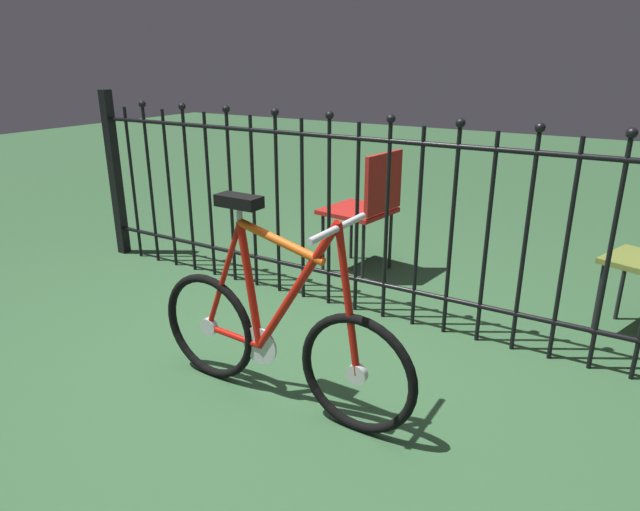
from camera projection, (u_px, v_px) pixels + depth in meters
The scene contains 4 objects.
ground_plane at pixel (285, 374), 2.74m from camera, with size 20.00×20.00×0.00m, color #305633.
iron_fence at pixel (355, 211), 3.23m from camera, with size 4.33×0.07×1.25m.
bicycle at pixel (276, 335), 2.42m from camera, with size 1.32×0.40×0.93m.
chair_red at pixel (368, 202), 3.85m from camera, with size 0.49×0.49×0.87m.
Camera 1 is at (1.38, -1.95, 1.47)m, focal length 31.27 mm.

